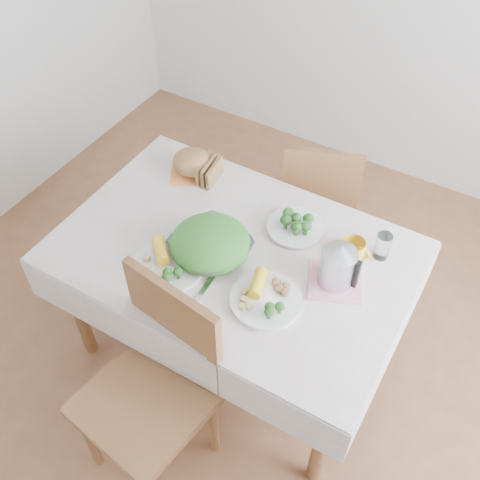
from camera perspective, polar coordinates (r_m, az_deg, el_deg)
The scene contains 18 objects.
floor at distance 3.01m, azimuth -0.53°, elevation -10.77°, with size 3.60×3.60×0.00m, color brown.
dining_table at distance 2.70m, azimuth -0.59°, elevation -6.55°, with size 1.40×0.90×0.75m, color brown.
tablecloth at distance 2.40m, azimuth -0.65°, elevation -1.16°, with size 1.50×1.00×0.01m, color beige.
chair_near at distance 2.35m, azimuth -9.54°, elevation -16.41°, with size 0.46×0.46×1.02m, color brown.
chair_far at distance 3.12m, azimuth 8.05°, elevation 4.67°, with size 0.40×0.40×0.90m, color brown.
salad_bowl at distance 2.36m, azimuth -3.02°, elevation -0.77°, with size 0.32×0.32×0.08m, color white.
dinner_plate_left at distance 2.34m, azimuth -7.33°, elevation -2.77°, with size 0.30×0.30×0.02m, color white.
dinner_plate_right at distance 2.22m, azimuth 2.64°, elevation -6.16°, with size 0.29×0.29×0.02m, color white.
broccoli_plate at distance 2.48m, azimuth 5.66°, elevation 1.21°, with size 0.26×0.26×0.02m, color beige.
napkin at distance 2.77m, azimuth -4.81°, elevation 6.93°, with size 0.21×0.21×0.00m, color #F58F47.
bread_loaf at distance 2.74m, azimuth -4.88°, elevation 7.82°, with size 0.19×0.18×0.12m, color brown.
yellow_mug at distance 2.39m, azimuth 11.38°, elevation -0.93°, with size 0.11×0.11×0.09m, color gold.
glass_tumbler at distance 2.40m, azimuth 14.31°, elevation -0.55°, with size 0.06×0.06×0.12m, color white.
pink_tray at distance 2.31m, azimuth 9.59°, elevation -4.16°, with size 0.21×0.21×0.02m, color pink.
electric_kettle at distance 2.22m, azimuth 9.95°, elevation -2.34°, with size 0.14×0.14×0.20m, color #B2B5BA.
fork_left at distance 2.38m, azimuth -4.75°, elevation -1.71°, with size 0.02×0.21×0.00m, color silver.
fork_right at distance 2.28m, azimuth -3.38°, elevation -4.61°, with size 0.02×0.19×0.00m, color silver.
knife at distance 2.22m, azimuth -5.54°, elevation -6.52°, with size 0.02×0.20×0.00m, color silver.
Camera 1 is at (0.83, -1.36, 2.55)m, focal length 42.00 mm.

